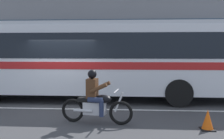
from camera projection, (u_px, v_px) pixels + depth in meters
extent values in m
plane|color=#3D3D3F|center=(63.00, 105.00, 9.79)|extent=(60.00, 60.00, 0.00)
cube|color=gray|center=(85.00, 84.00, 14.86)|extent=(28.00, 3.80, 0.15)
cube|color=silver|center=(59.00, 109.00, 9.19)|extent=(26.60, 0.14, 0.01)
cube|color=gray|center=(91.00, 9.00, 16.75)|extent=(28.00, 0.80, 9.56)
cube|color=#384C60|center=(90.00, 30.00, 16.43)|extent=(25.76, 0.10, 1.40)
cube|color=silver|center=(90.00, 59.00, 10.78)|extent=(12.78, 2.56, 2.70)
cube|color=black|center=(90.00, 46.00, 10.74)|extent=(11.76, 2.60, 0.96)
cube|color=red|center=(90.00, 64.00, 10.80)|extent=(12.52, 2.59, 0.28)
cube|color=#BABCC3|center=(89.00, 25.00, 10.67)|extent=(12.52, 2.43, 0.16)
cylinder|color=black|center=(179.00, 93.00, 9.49)|extent=(1.04, 0.30, 1.04)
torus|color=black|center=(121.00, 113.00, 7.24)|extent=(0.70, 0.19, 0.69)
torus|color=black|center=(73.00, 110.00, 7.55)|extent=(0.70, 0.19, 0.69)
cube|color=silver|center=(95.00, 108.00, 7.40)|extent=(0.67, 0.37, 0.36)
ellipsoid|color=black|center=(103.00, 99.00, 7.32)|extent=(0.52, 0.35, 0.24)
cube|color=black|center=(88.00, 100.00, 7.42)|extent=(0.59, 0.34, 0.12)
cylinder|color=silver|center=(119.00, 102.00, 7.23)|extent=(0.28, 0.10, 0.58)
cylinder|color=silver|center=(116.00, 91.00, 7.22)|extent=(0.14, 0.64, 0.04)
cylinder|color=silver|center=(83.00, 111.00, 7.31)|extent=(0.56, 0.17, 0.09)
cube|color=#4C2D19|center=(92.00, 88.00, 7.37)|extent=(0.33, 0.40, 0.56)
sphere|color=black|center=(92.00, 74.00, 7.33)|extent=(0.26, 0.26, 0.26)
cylinder|color=#232D4C|center=(99.00, 98.00, 7.54)|extent=(0.44, 0.21, 0.15)
cylinder|color=#232D4C|center=(105.00, 106.00, 7.52)|extent=(0.13, 0.13, 0.46)
cylinder|color=#232D4C|center=(95.00, 100.00, 7.19)|extent=(0.44, 0.21, 0.15)
cylinder|color=#232D4C|center=(101.00, 109.00, 7.17)|extent=(0.13, 0.13, 0.46)
cylinder|color=#4C2D19|center=(102.00, 86.00, 7.51)|extent=(0.53, 0.19, 0.32)
cylinder|color=#4C2D19|center=(98.00, 88.00, 7.12)|extent=(0.53, 0.19, 0.32)
cone|color=#EA590F|center=(208.00, 120.00, 6.81)|extent=(0.32, 0.32, 0.55)
cube|color=black|center=(207.00, 129.00, 6.83)|extent=(0.36, 0.36, 0.03)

